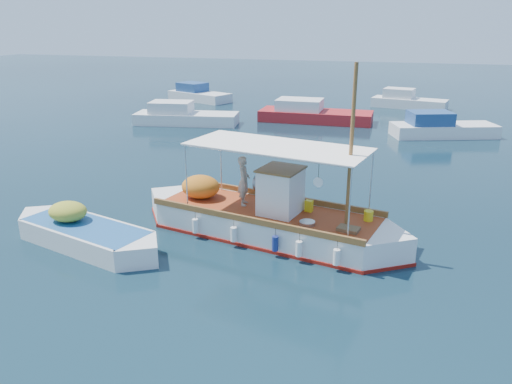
# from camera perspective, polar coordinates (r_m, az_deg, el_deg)

# --- Properties ---
(ground) EXTENTS (160.00, 160.00, 0.00)m
(ground) POSITION_cam_1_polar(r_m,az_deg,el_deg) (17.24, 1.69, -5.08)
(ground) COLOR black
(ground) RESTS_ON ground
(fishing_caique) EXTENTS (9.85, 4.13, 6.12)m
(fishing_caique) POSITION_cam_1_polar(r_m,az_deg,el_deg) (17.19, 1.08, -3.20)
(fishing_caique) COLOR white
(fishing_caique) RESTS_ON ground
(dinghy) EXTENTS (6.12, 2.93, 1.55)m
(dinghy) POSITION_cam_1_polar(r_m,az_deg,el_deg) (17.44, -18.98, -4.71)
(dinghy) COLOR white
(dinghy) RESTS_ON ground
(bg_boat_nw) EXTENTS (7.57, 3.59, 1.80)m
(bg_boat_nw) POSITION_cam_1_polar(r_m,az_deg,el_deg) (36.50, -8.30, 8.46)
(bg_boat_nw) COLOR silver
(bg_boat_nw) RESTS_ON ground
(bg_boat_n) EXTENTS (8.17, 2.91, 1.80)m
(bg_boat_n) POSITION_cam_1_polar(r_m,az_deg,el_deg) (37.32, 6.44, 8.77)
(bg_boat_n) COLOR #AA1C1E
(bg_boat_n) RESTS_ON ground
(bg_boat_ne) EXTENTS (6.84, 4.26, 1.80)m
(bg_boat_ne) POSITION_cam_1_polar(r_m,az_deg,el_deg) (34.22, 20.34, 6.79)
(bg_boat_ne) COLOR silver
(bg_boat_ne) RESTS_ON ground
(bg_boat_far_w) EXTENTS (6.56, 4.44, 1.80)m
(bg_boat_far_w) POSITION_cam_1_polar(r_m,az_deg,el_deg) (47.46, -6.64, 10.93)
(bg_boat_far_w) COLOR silver
(bg_boat_far_w) RESTS_ON ground
(bg_boat_far_n) EXTENTS (6.36, 3.18, 1.80)m
(bg_boat_far_n) POSITION_cam_1_polar(r_m,az_deg,el_deg) (44.96, 16.87, 9.81)
(bg_boat_far_n) COLOR silver
(bg_boat_far_n) RESTS_ON ground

